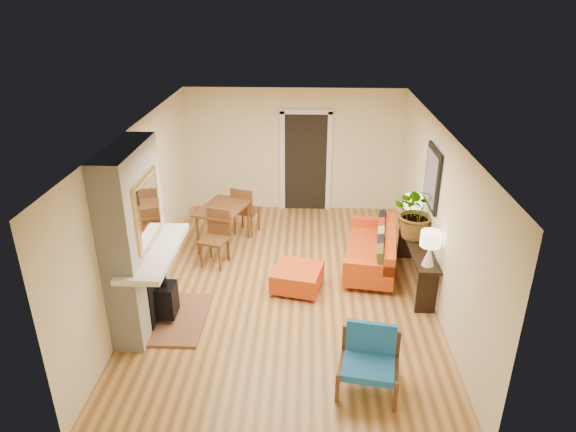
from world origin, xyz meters
name	(u,v)px	position (x,y,z in m)	size (l,w,h in m)	color
room_shell	(323,163)	(0.60, 2.63, 1.24)	(6.50, 6.50, 6.50)	tan
fireplace	(138,243)	(-2.00, -1.00, 1.24)	(1.09, 1.68, 2.60)	white
sofa	(375,250)	(1.47, 0.69, 0.32)	(1.07, 1.96, 0.74)	silver
ottoman	(297,277)	(0.16, -0.08, 0.21)	(0.88, 0.88, 0.37)	silver
blue_chair	(370,356)	(1.07, -2.19, 0.40)	(0.81, 0.80, 0.74)	brown
dining_table	(227,215)	(-1.16, 1.33, 0.64)	(1.14, 1.85, 0.98)	brown
console_table	(417,251)	(2.07, 0.18, 0.58)	(0.34, 1.85, 0.72)	black
lamp_near	(430,244)	(2.07, -0.52, 1.06)	(0.30, 0.30, 0.54)	white
lamp_far	(413,207)	(2.07, 0.85, 1.06)	(0.30, 0.30, 0.54)	white
houseplant	(418,211)	(2.06, 0.40, 1.18)	(0.81, 0.70, 0.90)	#1E5919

